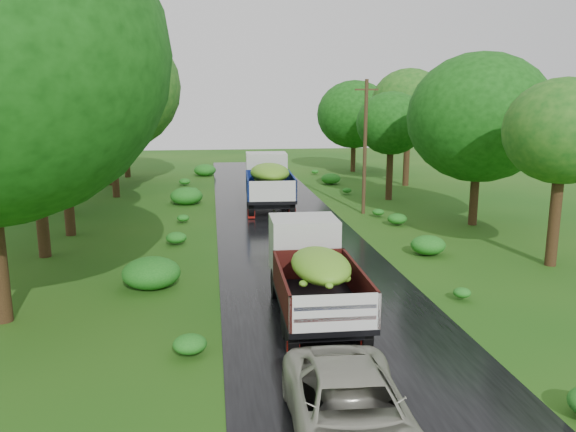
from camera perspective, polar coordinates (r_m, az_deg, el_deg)
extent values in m
plane|color=#13470F|center=(12.85, 8.89, -16.92)|extent=(120.00, 120.00, 0.00)
cube|color=black|center=(17.25, 4.13, -9.07)|extent=(6.50, 80.00, 0.02)
cube|color=#BFB78C|center=(12.84, 8.89, -16.84)|extent=(0.12, 1.60, 0.00)
cube|color=#BFB78C|center=(16.34, 4.86, -10.26)|extent=(0.12, 1.60, 0.00)
cube|color=#BFB78C|center=(20.03, 2.37, -6.03)|extent=(0.12, 1.60, 0.00)
cube|color=#BFB78C|center=(23.82, 0.69, -3.12)|extent=(0.12, 1.60, 0.00)
cube|color=#BFB78C|center=(27.67, -0.52, -1.01)|extent=(0.12, 1.60, 0.00)
cube|color=#BFB78C|center=(31.55, -1.43, 0.58)|extent=(0.12, 1.60, 0.00)
cube|color=#BFB78C|center=(35.47, -2.15, 1.82)|extent=(0.12, 1.60, 0.00)
cube|color=#BFB78C|center=(39.40, -2.72, 2.82)|extent=(0.12, 1.60, 0.00)
cube|color=#BFB78C|center=(43.34, -3.19, 3.63)|extent=(0.12, 1.60, 0.00)
cube|color=#BFB78C|center=(47.29, -3.58, 4.31)|extent=(0.12, 1.60, 0.00)
cube|color=#BFB78C|center=(51.25, -3.91, 4.88)|extent=(0.12, 1.60, 0.00)
cube|color=black|center=(16.08, 2.66, -8.37)|extent=(1.70, 5.29, 0.26)
cylinder|color=black|center=(17.80, -1.25, -6.81)|extent=(0.28, 0.94, 0.93)
cylinder|color=black|center=(18.06, 4.52, -6.58)|extent=(0.28, 0.94, 0.93)
cylinder|color=black|center=(14.91, -0.08, -10.60)|extent=(0.28, 0.94, 0.93)
cylinder|color=black|center=(15.21, 6.82, -10.22)|extent=(0.28, 0.94, 0.93)
cylinder|color=black|center=(14.03, 0.38, -12.07)|extent=(0.28, 0.94, 0.93)
cylinder|color=black|center=(14.35, 7.73, -11.63)|extent=(0.28, 0.94, 0.93)
cube|color=maroon|center=(13.83, 0.54, -13.38)|extent=(0.32, 0.04, 0.42)
cube|color=maroon|center=(14.15, 8.03, -12.89)|extent=(0.32, 0.04, 0.42)
cube|color=silver|center=(17.76, 1.59, -2.97)|extent=(2.09, 1.81, 1.77)
cube|color=black|center=(15.10, 3.28, -8.91)|extent=(2.22, 4.05, 0.15)
cube|color=#40160B|center=(14.79, -0.69, -7.21)|extent=(0.15, 4.02, 0.89)
cube|color=#40160B|center=(15.13, 7.20, -6.85)|extent=(0.15, 4.02, 0.89)
cube|color=#40160B|center=(16.78, 2.14, -4.90)|extent=(2.15, 0.11, 0.89)
cube|color=silver|center=(13.11, 4.81, -9.79)|extent=(2.15, 0.11, 0.89)
ellipsoid|color=#398818|center=(14.76, 3.33, -4.99)|extent=(1.86, 3.40, 0.93)
cube|color=black|center=(32.05, -1.97, 2.02)|extent=(2.18, 6.29, 0.31)
cylinder|color=black|center=(34.27, -3.97, 2.35)|extent=(0.36, 1.12, 1.10)
cylinder|color=black|center=(34.38, -0.40, 2.41)|extent=(0.36, 1.12, 1.10)
cylinder|color=black|center=(30.65, -3.82, 1.24)|extent=(0.36, 1.12, 1.10)
cylinder|color=black|center=(30.78, 0.17, 1.30)|extent=(0.36, 1.12, 1.10)
cylinder|color=black|center=(29.54, -3.76, 0.84)|extent=(0.36, 1.12, 1.10)
cylinder|color=black|center=(29.67, 0.37, 0.91)|extent=(0.36, 1.12, 1.10)
cube|color=maroon|center=(29.22, -3.74, 0.23)|extent=(0.38, 0.06, 0.50)
cube|color=maroon|center=(29.35, 0.44, 0.31)|extent=(0.38, 0.06, 0.50)
cube|color=silver|center=(34.33, -2.22, 4.69)|extent=(2.53, 2.20, 2.10)
cube|color=black|center=(30.87, -1.85, 2.10)|extent=(2.74, 4.85, 0.18)
cube|color=navy|center=(30.73, -4.14, 3.19)|extent=(0.30, 4.74, 1.05)
cube|color=navy|center=(30.87, 0.41, 3.26)|extent=(0.30, 4.74, 1.05)
cube|color=navy|center=(33.08, -2.10, 3.82)|extent=(2.54, 0.20, 1.05)
cube|color=silver|center=(28.48, -1.59, 2.53)|extent=(2.54, 0.20, 1.05)
ellipsoid|color=#398818|center=(30.69, -1.87, 4.44)|extent=(2.31, 4.07, 1.10)
imported|color=#A3A291|center=(10.65, 6.42, -19.18)|extent=(2.38, 4.79, 1.31)
cylinder|color=#382616|center=(30.56, 7.82, 6.87)|extent=(0.20, 0.20, 7.18)
cube|color=#382616|center=(30.46, 7.99, 12.60)|extent=(1.26, 0.10, 0.09)
cylinder|color=black|center=(23.72, -24.16, 5.08)|extent=(0.46, 0.46, 7.60)
ellipsoid|color=#0F420C|center=(23.61, -24.76, 12.04)|extent=(3.69, 3.69, 3.32)
cylinder|color=black|center=(27.18, -21.73, 5.57)|extent=(0.45, 0.45, 7.19)
ellipsoid|color=#0F420C|center=(27.06, -22.17, 11.32)|extent=(3.60, 3.60, 3.24)
cylinder|color=black|center=(32.65, -21.79, 7.06)|extent=(0.47, 0.47, 7.87)
ellipsoid|color=#0F420C|center=(32.58, -22.20, 12.30)|extent=(3.97, 3.97, 3.57)
cylinder|color=black|center=(37.24, -17.34, 7.13)|extent=(0.45, 0.45, 6.94)
ellipsoid|color=#0F420C|center=(37.14, -17.59, 11.18)|extent=(3.26, 3.26, 2.93)
cylinder|color=black|center=(42.68, -17.78, 8.32)|extent=(0.47, 0.47, 7.97)
ellipsoid|color=#0F420C|center=(42.63, -18.03, 12.38)|extent=(4.58, 4.58, 4.12)
cylinder|color=black|center=(46.74, -16.22, 8.43)|extent=(0.46, 0.46, 7.59)
ellipsoid|color=#0F420C|center=(46.68, -16.42, 11.97)|extent=(3.77, 3.77, 3.40)
cylinder|color=black|center=(22.86, 25.68, 2.34)|extent=(0.42, 0.42, 5.71)
ellipsoid|color=#145114|center=(22.65, 26.17, 7.76)|extent=(2.91, 2.91, 2.62)
cylinder|color=black|center=(29.04, 18.58, 4.95)|extent=(0.42, 0.42, 6.00)
ellipsoid|color=#145114|center=(28.89, 18.88, 9.45)|extent=(3.71, 3.71, 3.34)
cylinder|color=black|center=(35.28, 10.33, 5.95)|extent=(0.41, 0.41, 5.36)
ellipsoid|color=#145114|center=(35.14, 10.45, 9.26)|extent=(2.91, 2.91, 2.62)
cylinder|color=black|center=(41.36, 12.03, 7.67)|extent=(0.44, 0.44, 6.74)
ellipsoid|color=#145114|center=(41.27, 12.18, 11.21)|extent=(3.25, 3.25, 2.92)
cylinder|color=black|center=(48.87, 6.68, 7.74)|extent=(0.41, 0.41, 5.55)
ellipsoid|color=#145114|center=(48.77, 6.74, 10.21)|extent=(3.57, 3.57, 3.21)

